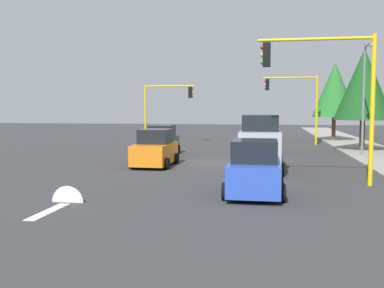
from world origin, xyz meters
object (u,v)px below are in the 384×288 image
object	(u,v)px
tree_roadside_mid	(364,84)
car_green	(161,141)
traffic_signal_near_left	(327,80)
car_orange	(155,149)
street_lamp_curbside	(365,87)
traffic_signal_far_right	(166,101)
tree_roadside_far	(335,90)
car_yellow	(260,140)
car_blue	(255,170)
delivery_van_silver	(260,145)
traffic_signal_far_left	(295,96)

from	to	relation	value
tree_roadside_mid	car_green	world-z (taller)	tree_roadside_mid
traffic_signal_near_left	car_orange	bearing A→B (deg)	-117.82
street_lamp_curbside	car_green	world-z (taller)	street_lamp_curbside
traffic_signal_far_right	street_lamp_curbside	distance (m)	18.11
street_lamp_curbside	car_orange	size ratio (longest dim) A/B	1.84
tree_roadside_far	traffic_signal_far_right	bearing A→B (deg)	-75.19
traffic_signal_near_left	street_lamp_curbside	xyz separation A→B (m)	(-9.61, 3.46, 0.13)
tree_roadside_mid	car_yellow	size ratio (longest dim) A/B	1.73
street_lamp_curbside	car_yellow	xyz separation A→B (m)	(-2.91, -6.30, -3.45)
street_lamp_curbside	car_orange	bearing A→B (deg)	-65.76
traffic_signal_near_left	car_green	size ratio (longest dim) A/B	1.58
traffic_signal_far_right	traffic_signal_near_left	world-z (taller)	traffic_signal_near_left
car_blue	car_orange	distance (m)	8.87
street_lamp_curbside	delivery_van_silver	size ratio (longest dim) A/B	1.46
car_yellow	tree_roadside_mid	bearing A→B (deg)	101.73
street_lamp_curbside	car_blue	size ratio (longest dim) A/B	1.84
street_lamp_curbside	car_green	distance (m)	13.17
car_orange	street_lamp_curbside	bearing A→B (deg)	114.24
traffic_signal_far_left	traffic_signal_near_left	world-z (taller)	traffic_signal_near_left
traffic_signal_far_left	car_blue	bearing A→B (deg)	-6.85
street_lamp_curbside	car_yellow	world-z (taller)	street_lamp_curbside
tree_roadside_far	car_orange	xyz separation A→B (m)	(19.65, -11.99, -3.92)
traffic_signal_far_left	street_lamp_curbside	world-z (taller)	street_lamp_curbside
street_lamp_curbside	traffic_signal_far_right	bearing A→B (deg)	-125.02
tree_roadside_mid	tree_roadside_far	world-z (taller)	tree_roadside_far
traffic_signal_far_right	tree_roadside_mid	distance (m)	16.77
traffic_signal_far_left	car_yellow	xyz separation A→B (m)	(7.48, -2.83, -3.23)
traffic_signal_far_left	car_green	world-z (taller)	traffic_signal_far_left
car_blue	car_green	distance (m)	14.04
street_lamp_curbside	tree_roadside_far	distance (m)	14.40
tree_roadside_mid	car_yellow	xyz separation A→B (m)	(1.48, -7.10, -3.86)
traffic_signal_near_left	car_orange	world-z (taller)	traffic_signal_near_left
traffic_signal_near_left	car_blue	distance (m)	5.04
traffic_signal_far_left	car_yellow	bearing A→B (deg)	-20.71
traffic_signal_near_left	tree_roadside_mid	xyz separation A→B (m)	(-14.00, 4.26, 0.54)
car_orange	car_yellow	distance (m)	9.79
car_blue	car_green	world-z (taller)	same
tree_roadside_far	car_green	size ratio (longest dim) A/B	1.94
tree_roadside_mid	car_orange	world-z (taller)	tree_roadside_mid
car_green	traffic_signal_far_right	bearing A→B (deg)	-168.22
tree_roadside_far	traffic_signal_far_left	bearing A→B (deg)	-43.36
traffic_signal_far_right	car_yellow	bearing A→B (deg)	48.74
traffic_signal_far_right	traffic_signal_near_left	xyz separation A→B (m)	(20.00, 11.37, 0.50)
traffic_signal_far_left	delivery_van_silver	size ratio (longest dim) A/B	1.22
street_lamp_curbside	car_green	xyz separation A→B (m)	(-0.22, -12.70, -3.45)
delivery_van_silver	car_blue	xyz separation A→B (m)	(5.91, -0.10, -0.39)
delivery_van_silver	car_orange	bearing A→B (deg)	-100.62
tree_roadside_mid	car_blue	world-z (taller)	tree_roadside_mid
street_lamp_curbside	car_green	size ratio (longest dim) A/B	1.85
street_lamp_curbside	car_yellow	size ratio (longest dim) A/B	1.67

